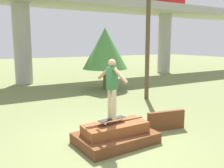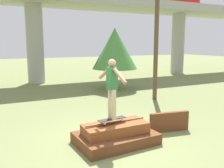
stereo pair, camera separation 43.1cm
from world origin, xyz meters
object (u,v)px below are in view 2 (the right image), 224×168
Objects in this scene: skater at (112,85)px; tree_behind_left at (115,49)px; skateboard at (112,119)px; utility_pole at (156,32)px.

tree_behind_left is at bearing 62.18° from skater.
skateboard is 0.91m from skater.
skater is (0.00, -0.00, 0.91)m from skateboard.
utility_pole is at bearing -81.66° from tree_behind_left.
tree_behind_left reaches higher than skater.
skater is 0.44× the size of tree_behind_left.
tree_behind_left is (3.73, 7.06, 1.65)m from skateboard.
skateboard is 0.13× the size of utility_pole.
skater is at bearing -117.82° from tree_behind_left.
utility_pole reaches higher than skateboard.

